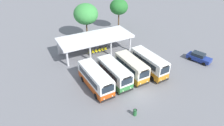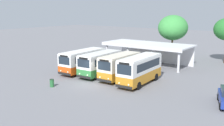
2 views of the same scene
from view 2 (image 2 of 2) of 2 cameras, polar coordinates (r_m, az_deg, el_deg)
The scene contains 14 objects.
ground_plane at distance 30.97m, azimuth -5.01°, elevation -4.70°, with size 180.00×180.00×0.00m, color slate.
city_bus_nearest_orange at distance 36.80m, azimuth -6.34°, elevation 0.64°, with size 2.73×7.81×3.09m.
city_bus_second_in_row at distance 34.75m, azimuth -2.55°, elevation 0.04°, with size 2.72×7.23×3.08m.
city_bus_middle_cream at distance 32.93m, azimuth 1.78°, elevation -0.55°, with size 2.52×6.92×3.14m.
city_bus_fourth_amber at distance 30.96m, azimuth 6.18°, elevation -1.25°, with size 2.62×7.62×3.30m.
terminal_canopy at distance 42.75m, azimuth 8.18°, elevation 3.39°, with size 14.05×5.94×3.40m.
waiting_chair_end_by_column at distance 42.79m, azimuth 5.66°, elevation 0.56°, with size 0.46×0.46×0.86m.
waiting_chair_second_from_end at distance 42.47m, azimuth 6.44°, elevation 0.46°, with size 0.46×0.46×0.86m.
waiting_chair_middle_seat at distance 42.15m, azimuth 7.24°, elevation 0.36°, with size 0.46×0.46×0.86m.
waiting_chair_fourth_seat at distance 41.79m, azimuth 8.01°, elevation 0.24°, with size 0.46×0.46×0.86m.
waiting_chair_fifth_seat at distance 41.51m, azimuth 8.84°, elevation 0.14°, with size 0.46×0.46×0.86m.
waiting_chair_far_end_seat at distance 41.21m, azimuth 9.67°, elevation 0.03°, with size 0.46×0.46×0.86m.
roadside_tree_behind_canopy at distance 47.80m, azimuth 13.21°, elevation 7.54°, with size 5.24×5.24×7.78m.
litter_bin_apron at distance 30.57m, azimuth -13.05°, elevation -4.29°, with size 0.49×0.49×0.90m.
Camera 2 is at (19.97, -22.03, 8.66)m, focal length 41.68 mm.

